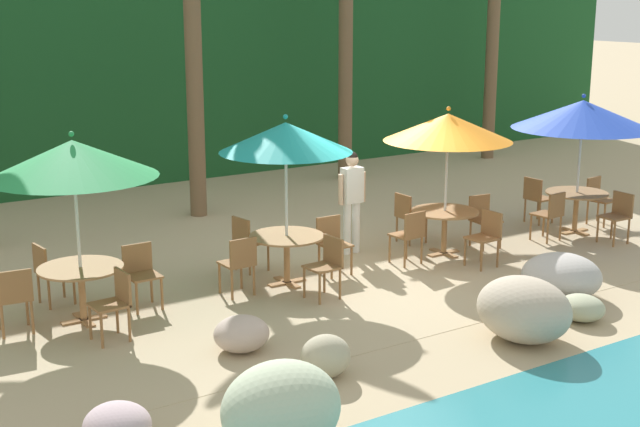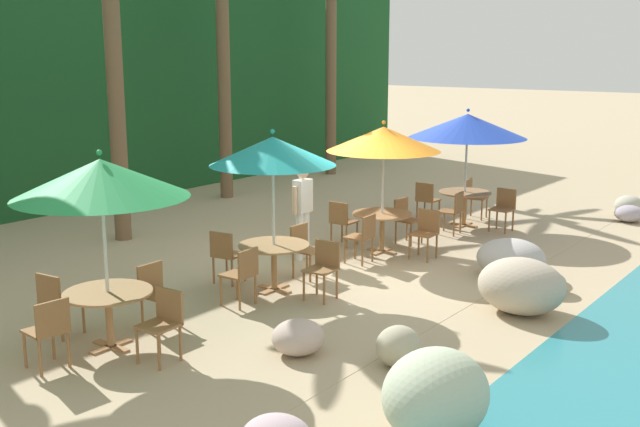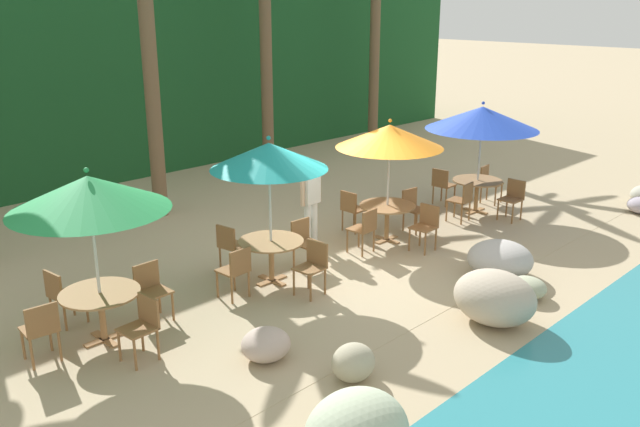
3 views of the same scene
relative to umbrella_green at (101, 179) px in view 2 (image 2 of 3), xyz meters
The scene contains 32 objects.
ground_plane 4.99m from the umbrella_green, ahead, with size 120.00×120.00×0.00m, color tan.
terrace_deck 4.99m from the umbrella_green, ahead, with size 18.00×5.20×0.01m.
foliage_backdrop 9.84m from the umbrella_green, 62.75° to the left, with size 28.00×2.40×6.00m.
rock_seawall 5.14m from the umbrella_green, 46.75° to the right, with size 16.18×3.21×0.88m.
umbrella_green is the anchor object (origin of this frame).
dining_table_green 1.54m from the umbrella_green, behind, with size 1.10×1.10×0.74m.
chair_green_seaward 1.85m from the umbrella_green, ahead, with size 0.42×0.43×0.87m.
chair_green_inland 1.85m from the umbrella_green, 102.28° to the left, with size 0.47×0.46×0.87m.
chair_green_left 1.85m from the umbrella_green, behind, with size 0.46×0.46×0.87m.
chair_green_right 1.85m from the umbrella_green, 80.33° to the right, with size 0.45×0.45×0.87m.
umbrella_teal 3.03m from the umbrella_green, ahead, with size 1.92×1.92×2.51m.
dining_table_teal 3.40m from the umbrella_green, ahead, with size 1.10×1.10×0.74m.
chair_teal_seaward 4.21m from the umbrella_green, ahead, with size 0.43×0.43×0.87m.
chair_teal_inland 3.33m from the umbrella_green, 14.05° to the left, with size 0.48×0.48×0.87m.
chair_teal_left 2.74m from the umbrella_green, ahead, with size 0.44×0.44×0.87m.
chair_teal_right 3.71m from the umbrella_green, 16.87° to the right, with size 0.46×0.45×0.87m.
umbrella_orange 5.98m from the umbrella_green, ahead, with size 2.06×2.06×2.44m.
dining_table_orange 6.17m from the umbrella_green, ahead, with size 1.10×1.10×0.74m.
chair_orange_seaward 7.02m from the umbrella_green, ahead, with size 0.46×0.46×0.87m.
chair_orange_inland 6.14m from the umbrella_green, ahead, with size 0.43×0.42×0.87m.
chair_orange_left 5.40m from the umbrella_green, ahead, with size 0.45×0.46×0.87m.
chair_orange_right 6.40m from the umbrella_green, ahead, with size 0.44×0.44×0.87m.
umbrella_blue 8.86m from the umbrella_green, ahead, with size 2.44×2.44×2.48m.
dining_table_blue 9.00m from the umbrella_green, ahead, with size 1.10×1.10×0.74m.
chair_blue_seaward 9.82m from the umbrella_green, ahead, with size 0.48×0.48×0.87m.
chair_blue_inland 8.90m from the umbrella_green, ahead, with size 0.44×0.43×0.87m.
chair_blue_left 8.21m from the umbrella_green, ahead, with size 0.46×0.47×0.87m.
chair_blue_right 9.17m from the umbrella_green, ahead, with size 0.44×0.43×0.87m.
palm_tree_second 6.05m from the umbrella_green, 49.65° to the left, with size 2.98×2.90×5.96m.
palm_tree_third 10.18m from the umbrella_green, 35.57° to the left, with size 3.14×3.32×6.10m.
palm_tree_fourth 14.31m from the umbrella_green, 25.00° to the left, with size 3.95×3.29×6.77m.
waiter_in_white 4.92m from the umbrella_green, ahead, with size 0.52×0.21×1.70m.
Camera 2 is at (-10.11, -7.25, 3.66)m, focal length 42.86 mm.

